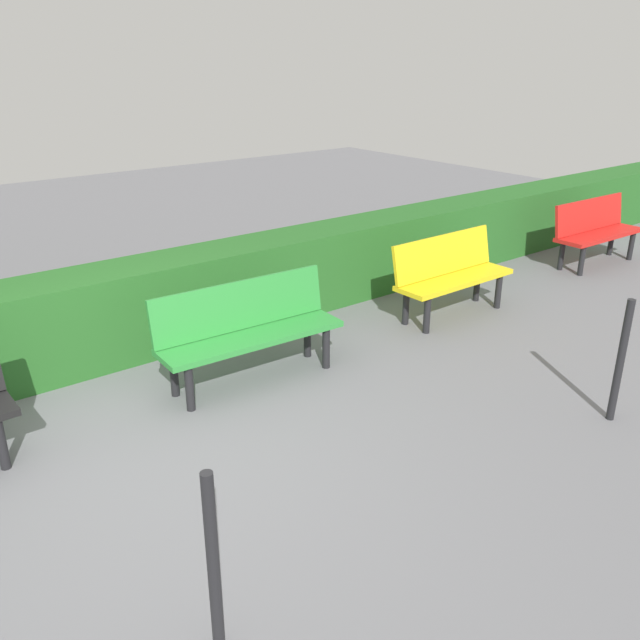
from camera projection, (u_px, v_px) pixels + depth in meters
ground_plane at (149, 465)px, 4.63m from camera, size 23.68×23.68×0.00m
bench_red at (595, 229)px, 8.87m from camera, size 1.47×0.49×0.86m
bench_yellow at (450, 272)px, 7.13m from camera, size 1.46×0.48×0.86m
bench_green at (248, 327)px, 5.69m from camera, size 1.66×0.52×0.86m
hedge_row at (181, 298)px, 6.52m from camera, size 19.68×0.64×0.85m
railing_post_mid at (620, 361)px, 5.03m from camera, size 0.06×0.06×1.00m
railing_post_far at (213, 564)px, 3.04m from camera, size 0.06×0.06×1.00m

